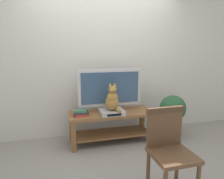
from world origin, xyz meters
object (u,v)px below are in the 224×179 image
at_px(tv_stand, 111,121).
at_px(tv, 110,89).
at_px(potted_plant, 173,111).
at_px(media_box, 112,112).
at_px(wooden_chair, 169,146).
at_px(book_stack, 81,113).
at_px(cat, 112,100).

xyz_separation_m(tv_stand, tv, (0.00, 0.07, 0.51)).
bearing_deg(potted_plant, tv_stand, 173.50).
height_order(media_box, wooden_chair, wooden_chair).
height_order(tv_stand, wooden_chair, wooden_chair).
distance_m(tv_stand, book_stack, 0.52).
bearing_deg(tv, media_box, -95.61).
bearing_deg(wooden_chair, tv, 100.26).
bearing_deg(potted_plant, cat, -179.57).
bearing_deg(tv, cat, -94.91).
xyz_separation_m(tv, potted_plant, (1.03, -0.19, -0.40)).
relative_size(tv, wooden_chair, 1.13).
distance_m(cat, potted_plant, 1.08).
xyz_separation_m(media_box, potted_plant, (1.05, -0.01, -0.07)).
bearing_deg(book_stack, tv, 14.31).
relative_size(cat, wooden_chair, 0.48).
distance_m(tv_stand, wooden_chair, 1.38).
relative_size(cat, book_stack, 1.85).
bearing_deg(wooden_chair, media_box, 102.55).
bearing_deg(book_stack, tv_stand, 6.03).
bearing_deg(book_stack, wooden_chair, -60.22).
height_order(media_box, cat, cat).
height_order(tv_stand, tv, tv).
relative_size(cat, potted_plant, 0.59).
xyz_separation_m(cat, book_stack, (-0.47, 0.07, -0.19)).
distance_m(wooden_chair, book_stack, 1.49).
bearing_deg(tv_stand, media_box, -99.19).
distance_m(tv, book_stack, 0.59).
xyz_separation_m(cat, wooden_chair, (0.27, -1.22, -0.20)).
xyz_separation_m(tv_stand, cat, (-0.02, -0.12, 0.38)).
relative_size(media_box, cat, 0.83).
bearing_deg(media_box, cat, -85.15).
relative_size(tv, potted_plant, 1.39).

